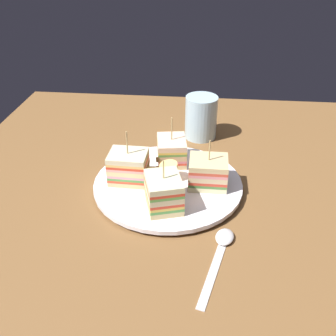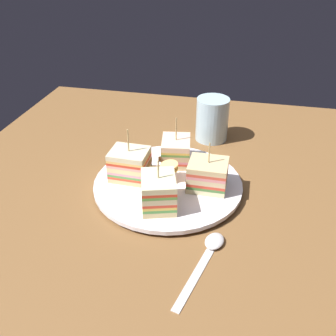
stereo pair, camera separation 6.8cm
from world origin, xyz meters
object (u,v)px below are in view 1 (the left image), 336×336
sandwich_wedge_0 (208,173)px  sandwich_wedge_1 (169,151)px  plate (168,184)px  chip_pile (161,174)px  sandwich_wedge_3 (163,192)px  sandwich_wedge_2 (129,167)px  drinking_glass (201,120)px  spoon (222,246)px

sandwich_wedge_0 → sandwich_wedge_1: (7.37, 7.55, -0.08)cm
plate → chip_pile: (0.10, 1.24, 2.11)cm
sandwich_wedge_3 → chip_pile: bearing=-7.3°
sandwich_wedge_1 → sandwich_wedge_2: sandwich_wedge_2 is taller
sandwich_wedge_0 → sandwich_wedge_3: size_ratio=1.01×
sandwich_wedge_1 → drinking_glass: size_ratio=0.99×
sandwich_wedge_2 → drinking_glass: sandwich_wedge_2 is taller
sandwich_wedge_3 → sandwich_wedge_2: bearing=28.7°
sandwich_wedge_3 → sandwich_wedge_0: bearing=-62.7°
plate → spoon: plate is taller
plate → drinking_glass: size_ratio=2.82×
drinking_glass → sandwich_wedge_3: bearing=169.3°
plate → sandwich_wedge_3: 7.90cm
spoon → plate: bearing=47.5°
chip_pile → spoon: chip_pile is taller
sandwich_wedge_0 → sandwich_wedge_3: bearing=44.0°
sandwich_wedge_1 → sandwich_wedge_0: bearing=36.8°
sandwich_wedge_1 → sandwich_wedge_2: bearing=-51.8°
sandwich_wedge_0 → sandwich_wedge_2: (0.13, 14.29, 0.25)cm
sandwich_wedge_2 → drinking_glass: size_ratio=1.03×
spoon → drinking_glass: drinking_glass is taller
sandwich_wedge_0 → sandwich_wedge_2: bearing=-0.3°
plate → sandwich_wedge_2: size_ratio=2.74×
plate → spoon: (-14.65, -9.58, -0.48)cm
plate → sandwich_wedge_1: sandwich_wedge_1 is taller
sandwich_wedge_0 → drinking_glass: (21.66, 1.79, 0.07)cm
sandwich_wedge_1 → spoon: bearing=15.7°
sandwich_wedge_0 → chip_pile: 8.45cm
plate → sandwich_wedge_3: sandwich_wedge_3 is taller
sandwich_wedge_2 → spoon: sandwich_wedge_2 is taller
sandwich_wedge_2 → drinking_glass: 24.90cm
sandwich_wedge_2 → chip_pile: size_ratio=1.46×
sandwich_wedge_2 → sandwich_wedge_3: size_ratio=1.12×
sandwich_wedge_1 → sandwich_wedge_3: sandwich_wedge_1 is taller
sandwich_wedge_1 → drinking_glass: sandwich_wedge_1 is taller
sandwich_wedge_1 → chip_pile: bearing=-15.6°
sandwich_wedge_2 → sandwich_wedge_0: bearing=1.2°
sandwich_wedge_3 → drinking_glass: sandwich_wedge_3 is taller
chip_pile → plate: bearing=-94.6°
sandwich_wedge_0 → chip_pile: size_ratio=1.31×
sandwich_wedge_0 → spoon: sandwich_wedge_0 is taller
sandwich_wedge_1 → chip_pile: 7.14cm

